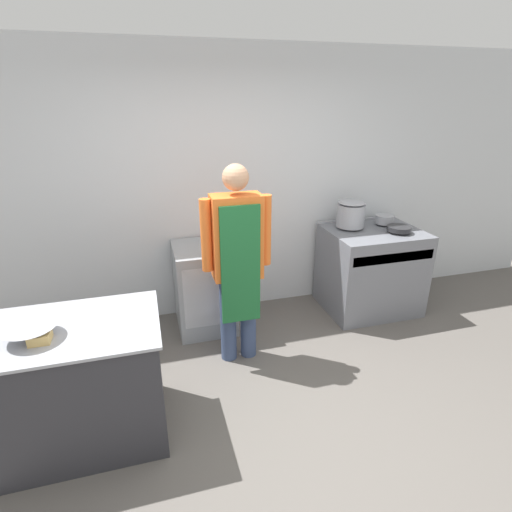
{
  "coord_description": "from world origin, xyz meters",
  "views": [
    {
      "loc": [
        -0.81,
        -1.89,
        2.22
      ],
      "look_at": [
        0.05,
        1.13,
        0.96
      ],
      "focal_mm": 28.0,
      "sensor_mm": 36.0,
      "label": 1
    }
  ],
  "objects_px": {
    "stock_pot": "(351,213)",
    "saute_pan": "(399,229)",
    "fridge_unit": "(204,287)",
    "person_cook": "(237,257)",
    "mixing_bowl": "(30,332)",
    "plastic_tub": "(40,337)",
    "stove": "(370,270)",
    "sauce_pot": "(384,219)"
  },
  "relations": [
    {
      "from": "stock_pot",
      "to": "saute_pan",
      "type": "bearing_deg",
      "value": -33.54
    },
    {
      "from": "mixing_bowl",
      "to": "sauce_pot",
      "type": "xyz_separation_m",
      "value": [
        3.22,
        1.31,
        0.06
      ]
    },
    {
      "from": "fridge_unit",
      "to": "sauce_pot",
      "type": "bearing_deg",
      "value": 0.91
    },
    {
      "from": "person_cook",
      "to": "sauce_pot",
      "type": "height_order",
      "value": "person_cook"
    },
    {
      "from": "fridge_unit",
      "to": "saute_pan",
      "type": "height_order",
      "value": "saute_pan"
    },
    {
      "from": "stock_pot",
      "to": "saute_pan",
      "type": "height_order",
      "value": "stock_pot"
    },
    {
      "from": "person_cook",
      "to": "stock_pot",
      "type": "xyz_separation_m",
      "value": [
        1.39,
        0.65,
        0.09
      ]
    },
    {
      "from": "fridge_unit",
      "to": "plastic_tub",
      "type": "bearing_deg",
      "value": -131.14
    },
    {
      "from": "mixing_bowl",
      "to": "plastic_tub",
      "type": "xyz_separation_m",
      "value": [
        0.06,
        -0.05,
        -0.01
      ]
    },
    {
      "from": "plastic_tub",
      "to": "stove",
      "type": "bearing_deg",
      "value": 22.42
    },
    {
      "from": "sauce_pot",
      "to": "fridge_unit",
      "type": "bearing_deg",
      "value": -179.09
    },
    {
      "from": "plastic_tub",
      "to": "stock_pot",
      "type": "distance_m",
      "value": 3.07
    },
    {
      "from": "fridge_unit",
      "to": "stock_pot",
      "type": "distance_m",
      "value": 1.71
    },
    {
      "from": "fridge_unit",
      "to": "plastic_tub",
      "type": "relative_size",
      "value": 7.27
    },
    {
      "from": "stove",
      "to": "sauce_pot",
      "type": "relative_size",
      "value": 5.05
    },
    {
      "from": "stove",
      "to": "sauce_pot",
      "type": "distance_m",
      "value": 0.57
    },
    {
      "from": "person_cook",
      "to": "mixing_bowl",
      "type": "distance_m",
      "value": 1.57
    },
    {
      "from": "sauce_pot",
      "to": "stove",
      "type": "bearing_deg",
      "value": -144.62
    },
    {
      "from": "person_cook",
      "to": "sauce_pot",
      "type": "relative_size",
      "value": 9.03
    },
    {
      "from": "mixing_bowl",
      "to": "plastic_tub",
      "type": "bearing_deg",
      "value": -40.78
    },
    {
      "from": "fridge_unit",
      "to": "person_cook",
      "type": "xyz_separation_m",
      "value": [
        0.2,
        -0.61,
        0.55
      ]
    },
    {
      "from": "person_cook",
      "to": "stock_pot",
      "type": "distance_m",
      "value": 1.53
    },
    {
      "from": "stove",
      "to": "sauce_pot",
      "type": "xyz_separation_m",
      "value": [
        0.19,
        0.14,
        0.52
      ]
    },
    {
      "from": "mixing_bowl",
      "to": "stock_pot",
      "type": "bearing_deg",
      "value": 25.02
    },
    {
      "from": "plastic_tub",
      "to": "saute_pan",
      "type": "height_order",
      "value": "saute_pan"
    },
    {
      "from": "stove",
      "to": "saute_pan",
      "type": "distance_m",
      "value": 0.55
    },
    {
      "from": "sauce_pot",
      "to": "saute_pan",
      "type": "bearing_deg",
      "value": -90.0
    },
    {
      "from": "fridge_unit",
      "to": "plastic_tub",
      "type": "xyz_separation_m",
      "value": [
        -1.16,
        -1.33,
        0.47
      ]
    },
    {
      "from": "sauce_pot",
      "to": "mixing_bowl",
      "type": "bearing_deg",
      "value": -157.86
    },
    {
      "from": "person_cook",
      "to": "stove",
      "type": "bearing_deg",
      "value": 17.58
    },
    {
      "from": "mixing_bowl",
      "to": "stock_pot",
      "type": "height_order",
      "value": "stock_pot"
    },
    {
      "from": "saute_pan",
      "to": "sauce_pot",
      "type": "xyz_separation_m",
      "value": [
        0.0,
        0.27,
        0.02
      ]
    },
    {
      "from": "saute_pan",
      "to": "stock_pot",
      "type": "bearing_deg",
      "value": 146.46
    },
    {
      "from": "saute_pan",
      "to": "sauce_pot",
      "type": "distance_m",
      "value": 0.28
    },
    {
      "from": "fridge_unit",
      "to": "sauce_pot",
      "type": "xyz_separation_m",
      "value": [
        2.0,
        0.03,
        0.54
      ]
    },
    {
      "from": "person_cook",
      "to": "stock_pot",
      "type": "bearing_deg",
      "value": 25.02
    },
    {
      "from": "stove",
      "to": "stock_pot",
      "type": "bearing_deg",
      "value": 147.73
    },
    {
      "from": "stock_pot",
      "to": "sauce_pot",
      "type": "relative_size",
      "value": 1.5
    },
    {
      "from": "person_cook",
      "to": "mixing_bowl",
      "type": "bearing_deg",
      "value": -154.97
    },
    {
      "from": "fridge_unit",
      "to": "saute_pan",
      "type": "relative_size",
      "value": 3.58
    },
    {
      "from": "saute_pan",
      "to": "plastic_tub",
      "type": "bearing_deg",
      "value": -161.01
    },
    {
      "from": "person_cook",
      "to": "plastic_tub",
      "type": "height_order",
      "value": "person_cook"
    }
  ]
}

